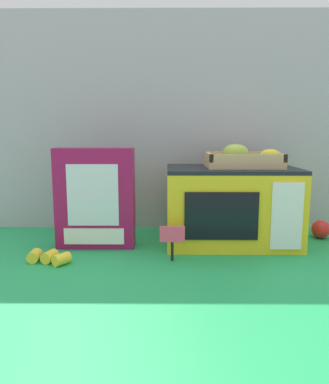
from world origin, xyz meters
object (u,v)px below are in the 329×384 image
Objects in this scene: cookie_set_box at (95,198)px; loose_toy_apple at (321,229)px; price_sign at (172,238)px; loose_toy_banana at (49,257)px; toy_microwave at (231,205)px; food_groups_crate at (243,160)px.

loose_toy_apple is at bearing 7.38° from cookie_set_box.
cookie_set_box reaches higher than loose_toy_apple.
cookie_set_box is 3.10× the size of price_sign.
price_sign is 1.62× the size of loose_toy_apple.
loose_toy_banana is (-0.34, -0.02, -0.05)m from price_sign.
toy_microwave is 0.58m from loose_toy_banana.
cookie_set_box is 0.29m from price_sign.
toy_microwave is at bearing 42.84° from price_sign.
loose_toy_apple is (0.74, 0.10, -0.12)m from cookie_set_box.
toy_microwave is at bearing 6.12° from cookie_set_box.
toy_microwave is at bearing -149.94° from food_groups_crate.
toy_microwave is 4.10× the size of price_sign.
loose_toy_banana is at bearing -177.07° from price_sign.
loose_toy_apple reaches higher than loose_toy_banana.
food_groups_crate is 1.83× the size of loose_toy_banana.
food_groups_crate is at bearing -174.08° from loose_toy_apple.
food_groups_crate is 0.36m from price_sign.
loose_toy_banana is at bearing -159.19° from food_groups_crate.
loose_toy_banana is 2.04× the size of loose_toy_apple.
loose_toy_banana is at bearing -163.86° from loose_toy_apple.
loose_toy_apple is (0.28, 0.03, -0.24)m from food_groups_crate.
food_groups_crate is at bearing 20.81° from loose_toy_banana.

